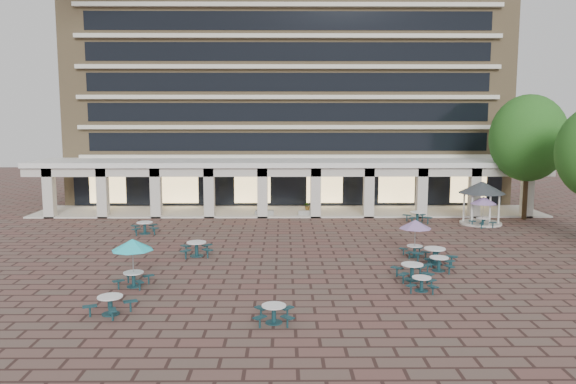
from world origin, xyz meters
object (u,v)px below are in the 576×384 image
(gazebo, at_px, (482,192))
(planter_left, at_px, (264,210))
(picnic_table_0, at_px, (110,303))
(picnic_table_2, at_px, (412,270))
(planter_right, at_px, (308,210))
(picnic_table_1, at_px, (274,312))

(gazebo, bearing_deg, planter_left, 167.84)
(gazebo, distance_m, planter_left, 16.77)
(gazebo, bearing_deg, picnic_table_0, -138.22)
(picnic_table_2, xyz_separation_m, planter_right, (-4.31, 18.14, 0.00))
(picnic_table_0, distance_m, gazebo, 29.15)
(gazebo, bearing_deg, planter_right, 164.65)
(picnic_table_1, bearing_deg, planter_left, 93.01)
(planter_left, bearing_deg, planter_right, 0.00)
(picnic_table_0, relative_size, picnic_table_1, 1.29)
(picnic_table_1, distance_m, gazebo, 25.46)
(picnic_table_0, xyz_separation_m, picnic_table_1, (6.58, -1.01, -0.03))
(picnic_table_1, bearing_deg, gazebo, 53.66)
(planter_right, bearing_deg, planter_left, 180.00)
(planter_right, bearing_deg, picnic_table_1, -95.55)
(planter_right, bearing_deg, picnic_table_0, -111.25)
(gazebo, height_order, planter_right, gazebo)
(picnic_table_1, relative_size, planter_right, 1.07)
(picnic_table_2, relative_size, planter_left, 1.25)
(gazebo, bearing_deg, picnic_table_2, -120.10)
(picnic_table_0, xyz_separation_m, planter_right, (8.90, 22.89, 0.03))
(picnic_table_1, relative_size, planter_left, 1.07)
(gazebo, relative_size, planter_left, 2.28)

